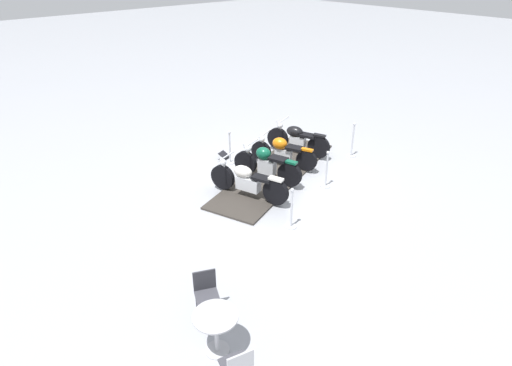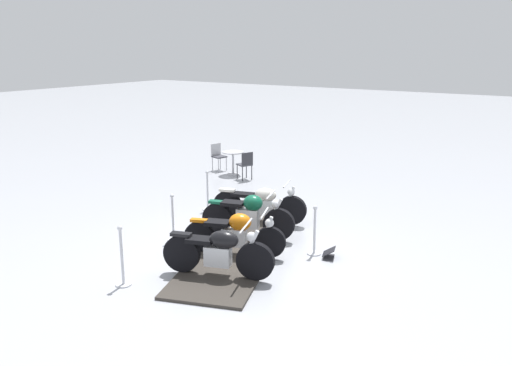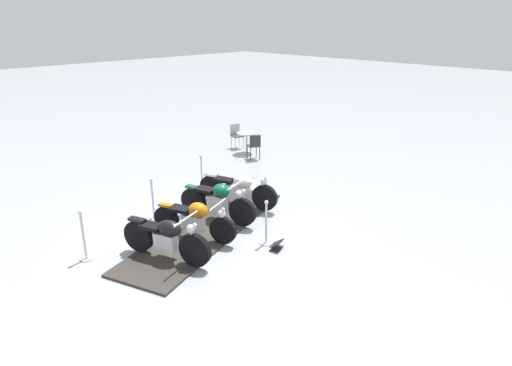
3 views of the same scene
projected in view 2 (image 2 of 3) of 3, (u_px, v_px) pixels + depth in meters
ground_plane at (241, 247)px, 11.06m from camera, size 80.00×80.00×0.00m
display_platform at (241, 246)px, 11.05m from camera, size 3.18×5.55×0.06m
motorcycle_black at (219, 251)px, 9.44m from camera, size 2.05×0.96×1.03m
motorcycle_copper at (236, 232)px, 10.43m from camera, size 2.01×1.00×0.93m
motorcycle_forest at (249, 215)px, 11.40m from camera, size 2.07×0.86×1.02m
motorcycle_cream at (260, 203)px, 12.40m from camera, size 2.23×0.98×1.01m
stanchion_left_front at (122, 264)px, 9.20m from camera, size 0.29×0.29×1.13m
stanchion_right_mid at (314, 237)px, 10.59m from camera, size 0.29×0.29×1.05m
stanchion_left_mid at (173, 224)px, 11.33m from camera, size 0.28×0.28×1.07m
stanchion_left_rear at (208, 196)px, 13.46m from camera, size 0.29×0.29×1.05m
info_placard at (329, 255)px, 10.46m from camera, size 0.33×0.38×0.22m
cafe_table at (233, 157)px, 17.10m from camera, size 0.73×0.73×0.78m
cafe_chair_near_table at (245, 163)px, 16.43m from camera, size 0.53×0.53×0.91m
cafe_chair_across_table at (218, 155)px, 17.70m from camera, size 0.49×0.49×0.91m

